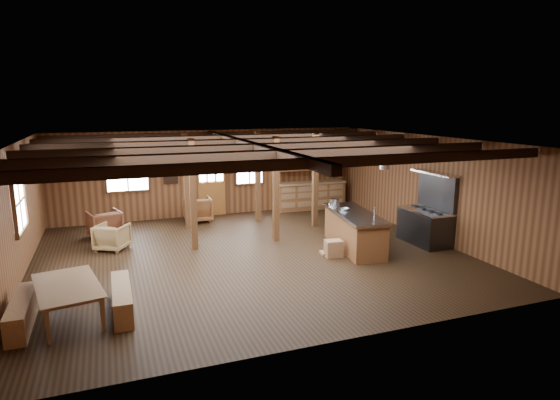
% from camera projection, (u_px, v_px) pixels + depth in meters
% --- Properties ---
extents(room, '(10.04, 9.04, 2.84)m').
position_uv_depth(room, '(251.00, 199.00, 11.13)').
color(room, black).
rests_on(room, ground).
extents(ceiling_joists, '(9.80, 8.82, 0.18)m').
position_uv_depth(ceiling_joists, '(248.00, 145.00, 11.04)').
color(ceiling_joists, black).
rests_on(ceiling_joists, ceiling).
extents(timber_posts, '(3.95, 2.35, 2.80)m').
position_uv_depth(timber_posts, '(247.00, 184.00, 13.22)').
color(timber_posts, '#402212').
rests_on(timber_posts, floor).
extents(back_door, '(1.02, 0.08, 2.15)m').
position_uv_depth(back_door, '(212.00, 189.00, 15.33)').
color(back_door, brown).
rests_on(back_door, floor).
extents(window_back_left, '(1.32, 0.06, 1.32)m').
position_uv_depth(window_back_left, '(127.00, 171.00, 14.30)').
color(window_back_left, white).
rests_on(window_back_left, wall_back).
extents(window_back_right, '(1.02, 0.06, 1.32)m').
position_uv_depth(window_back_right, '(249.00, 165.00, 15.63)').
color(window_back_right, white).
rests_on(window_back_right, wall_back).
extents(window_left, '(0.14, 1.24, 1.32)m').
position_uv_depth(window_left, '(19.00, 202.00, 9.86)').
color(window_left, white).
rests_on(window_left, wall_back).
extents(notice_boards, '(1.08, 0.03, 0.90)m').
position_uv_depth(notice_boards, '(164.00, 168.00, 14.67)').
color(notice_boards, beige).
rests_on(notice_boards, wall_back).
extents(back_counter, '(2.55, 0.60, 2.45)m').
position_uv_depth(back_counter, '(309.00, 192.00, 16.31)').
color(back_counter, brown).
rests_on(back_counter, floor).
extents(pendant_lamps, '(1.86, 2.36, 0.66)m').
position_uv_depth(pendant_lamps, '(147.00, 163.00, 11.11)').
color(pendant_lamps, '#2E2E30').
rests_on(pendant_lamps, ceiling).
extents(pot_rack, '(0.45, 3.00, 0.45)m').
position_uv_depth(pot_rack, '(351.00, 157.00, 12.39)').
color(pot_rack, '#2E2E30').
rests_on(pot_rack, ceiling).
extents(kitchen_island, '(1.23, 2.60, 1.20)m').
position_uv_depth(kitchen_island, '(354.00, 230.00, 11.87)').
color(kitchen_island, brown).
rests_on(kitchen_island, floor).
extents(step_stool, '(0.49, 0.38, 0.40)m').
position_uv_depth(step_stool, '(334.00, 248.00, 11.29)').
color(step_stool, brown).
rests_on(step_stool, floor).
extents(commercial_range, '(0.79, 1.53, 1.89)m').
position_uv_depth(commercial_range, '(427.00, 220.00, 12.31)').
color(commercial_range, '#2E2E30').
rests_on(commercial_range, floor).
extents(dining_table, '(1.30, 1.92, 0.62)m').
position_uv_depth(dining_table, '(71.00, 301.00, 8.03)').
color(dining_table, brown).
rests_on(dining_table, floor).
extents(bench_wall, '(0.31, 1.67, 0.46)m').
position_uv_depth(bench_wall, '(22.00, 312.00, 7.79)').
color(bench_wall, brown).
rests_on(bench_wall, floor).
extents(bench_aisle, '(0.32, 1.69, 0.46)m').
position_uv_depth(bench_aisle, '(122.00, 299.00, 8.33)').
color(bench_aisle, brown).
rests_on(bench_aisle, floor).
extents(armchair_a, '(1.01, 1.03, 0.76)m').
position_uv_depth(armchair_a, '(105.00, 224.00, 12.86)').
color(armchair_a, '#5A2E1B').
rests_on(armchair_a, floor).
extents(armchair_b, '(0.82, 0.85, 0.77)m').
position_uv_depth(armchair_b, '(198.00, 209.00, 14.63)').
color(armchair_b, brown).
rests_on(armchair_b, floor).
extents(armchair_c, '(0.98, 0.99, 0.67)m').
position_uv_depth(armchair_c, '(112.00, 237.00, 11.80)').
color(armchair_c, olive).
rests_on(armchair_c, floor).
extents(counter_pot, '(0.28, 0.28, 0.17)m').
position_uv_depth(counter_pot, '(334.00, 202.00, 12.66)').
color(counter_pot, '#BBBDC3').
rests_on(counter_pot, kitchen_island).
extents(bowl, '(0.25, 0.25, 0.06)m').
position_uv_depth(bowl, '(345.00, 209.00, 12.02)').
color(bowl, silver).
rests_on(bowl, kitchen_island).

